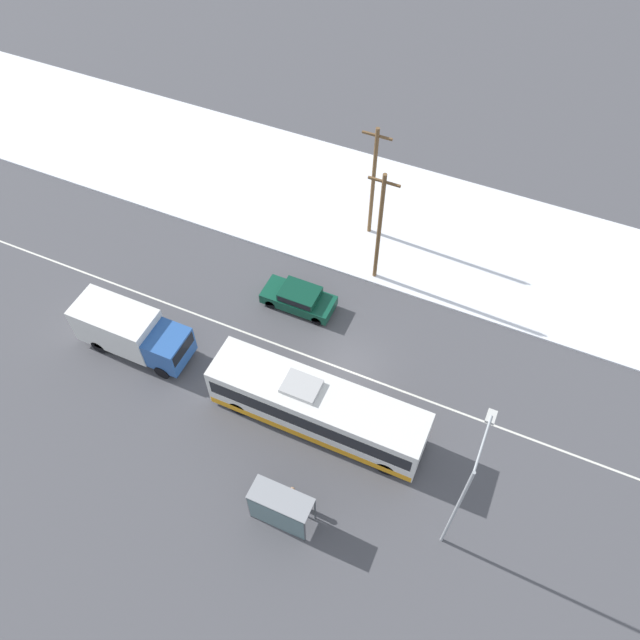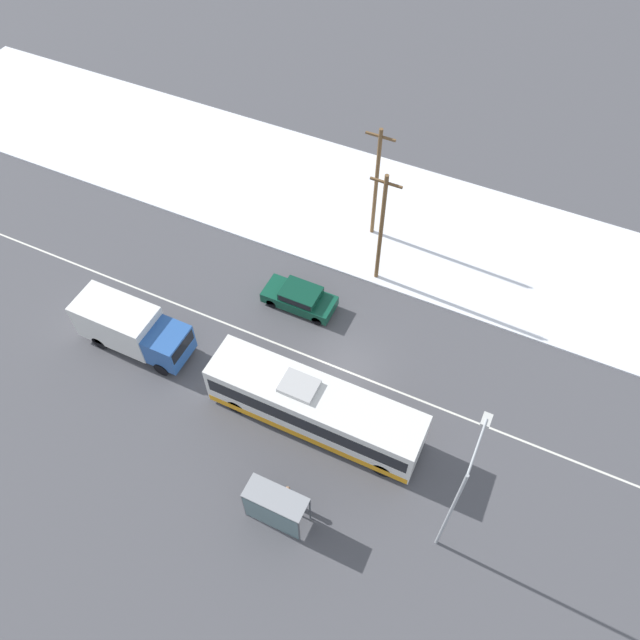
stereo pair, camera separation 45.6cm
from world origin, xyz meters
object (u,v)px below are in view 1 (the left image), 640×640
box_truck (130,331)px  pedestrian_at_stop (293,494)px  sedan_car (299,297)px  bus_shelter (279,510)px  utility_pole_snowlot (373,182)px  streetlamp (464,488)px  utility_pole_roadside (379,228)px  city_bus (317,407)px

box_truck → pedestrian_at_stop: (11.91, -4.55, -0.52)m
sedan_car → bus_shelter: bearing=111.2°
box_truck → sedan_car: 9.59m
utility_pole_snowlot → streetlamp: bearing=-58.2°
bus_shelter → sedan_car: bearing=111.2°
bus_shelter → utility_pole_roadside: size_ratio=0.36×
box_truck → streetlamp: 19.35m
pedestrian_at_stop → utility_pole_roadside: size_ratio=0.22×
city_bus → bus_shelter: city_bus is taller
bus_shelter → streetlamp: (7.10, 2.87, 3.18)m
bus_shelter → streetlamp: 8.29m
streetlamp → utility_pole_snowlot: bearing=121.8°
city_bus → utility_pole_snowlot: size_ratio=1.39×
city_bus → pedestrian_at_stop: city_bus is taller
streetlamp → city_bus: bearing=161.2°
sedan_car → pedestrian_at_stop: 11.97m
pedestrian_at_stop → utility_pole_roadside: (-1.59, 14.89, 3.11)m
sedan_car → utility_pole_snowlot: utility_pole_snowlot is taller
city_bus → utility_pole_snowlot: 14.42m
sedan_car → streetlamp: streetlamp is taller
pedestrian_at_stop → city_bus: bearing=99.4°
streetlamp → utility_pole_roadside: (-8.55, 13.11, -0.69)m
pedestrian_at_stop → box_truck: bearing=159.1°
box_truck → bus_shelter: bearing=-25.6°
bus_shelter → utility_pole_roadside: bearing=95.2°
pedestrian_at_stop → streetlamp: bearing=14.3°
streetlamp → utility_pole_snowlot: 19.48m
streetlamp → pedestrian_at_stop: bearing=-165.7°
city_bus → utility_pole_roadside: size_ratio=1.39×
city_bus → streetlamp: 8.77m
utility_pole_roadside → sedan_car: bearing=-129.3°
box_truck → utility_pole_roadside: utility_pole_roadside is taller
streetlamp → utility_pole_roadside: utility_pole_roadside is taller
box_truck → utility_pole_roadside: size_ratio=0.81×
box_truck → utility_pole_snowlot: utility_pole_snowlot is taller
utility_pole_snowlot → box_truck: bearing=-122.0°
box_truck → pedestrian_at_stop: 12.76m
sedan_car → utility_pole_roadside: 6.12m
sedan_car → utility_pole_snowlot: 8.27m
utility_pole_roadside → bus_shelter: bearing=-84.8°
bus_shelter → pedestrian_at_stop: bearing=82.5°
city_bus → box_truck: (-11.19, 0.16, 0.05)m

